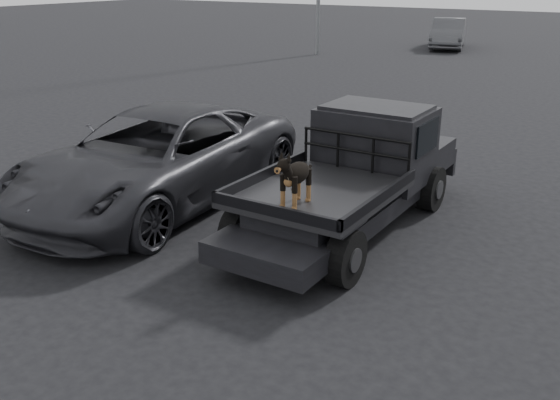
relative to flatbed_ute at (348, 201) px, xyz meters
The scene contains 7 objects.
ground 2.19m from the flatbed_ute, 98.09° to the right, with size 120.00×120.00×0.00m, color black.
flatbed_ute is the anchor object (origin of this frame).
ute_cab 1.31m from the flatbed_ute, 90.00° to the left, with size 1.72×1.30×0.88m, color black, non-canonical shape.
headache_rack 0.76m from the flatbed_ute, 90.00° to the left, with size 1.80×0.08×0.55m, color black, non-canonical shape.
dog 1.80m from the flatbed_ute, 89.59° to the right, with size 0.32×0.60×0.74m, color black, non-canonical shape.
parked_suv 3.40m from the flatbed_ute, 167.56° to the right, with size 2.69×5.83×1.62m, color #2D2D32.
distant_car_a 25.11m from the flatbed_ute, 104.80° to the left, with size 1.58×4.52×1.49m, color #48494D.
Camera 1 is at (4.30, -6.14, 3.86)m, focal length 40.00 mm.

